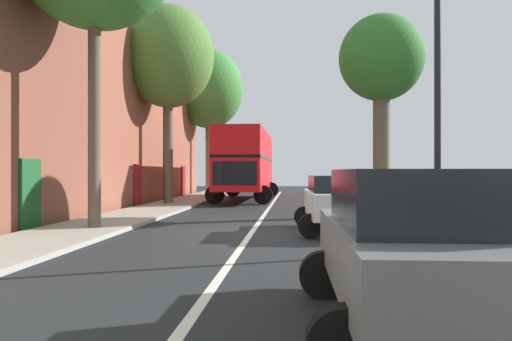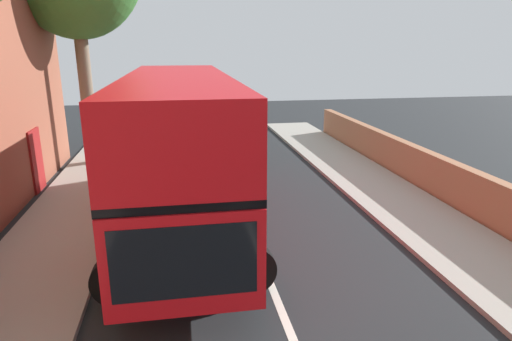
% 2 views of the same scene
% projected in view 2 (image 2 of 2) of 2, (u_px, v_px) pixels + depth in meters
% --- Properties ---
extents(double_decker_bus, '(3.61, 10.55, 4.06)m').
position_uv_depth(double_decker_bus, '(180.00, 142.00, 11.29)').
color(double_decker_bus, red).
rests_on(double_decker_bus, ground).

